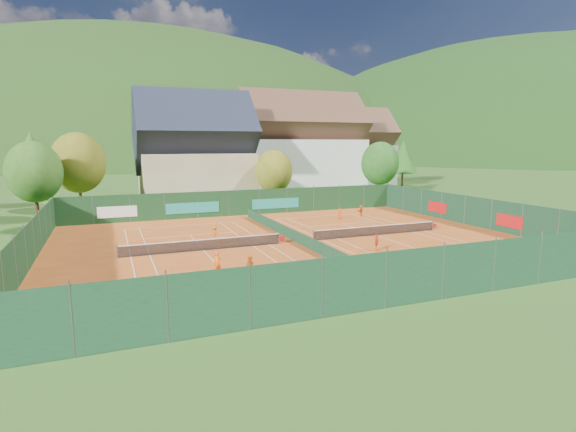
# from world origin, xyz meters

# --- Properties ---
(ground) EXTENTS (600.00, 600.00, 0.00)m
(ground) POSITION_xyz_m (0.00, 0.00, -0.02)
(ground) COLOR #2B541A
(ground) RESTS_ON ground
(clay_pad) EXTENTS (40.00, 32.00, 0.01)m
(clay_pad) POSITION_xyz_m (0.00, 0.00, 0.01)
(clay_pad) COLOR #BB501B
(clay_pad) RESTS_ON ground
(court_markings_left) EXTENTS (11.03, 23.83, 0.00)m
(court_markings_left) POSITION_xyz_m (-8.00, 0.00, 0.01)
(court_markings_left) COLOR white
(court_markings_left) RESTS_ON ground
(court_markings_right) EXTENTS (11.03, 23.83, 0.00)m
(court_markings_right) POSITION_xyz_m (8.00, 0.00, 0.01)
(court_markings_right) COLOR white
(court_markings_right) RESTS_ON ground
(tennis_net_left) EXTENTS (13.30, 0.10, 1.02)m
(tennis_net_left) POSITION_xyz_m (-7.85, 0.00, 0.51)
(tennis_net_left) COLOR #59595B
(tennis_net_left) RESTS_ON ground
(tennis_net_right) EXTENTS (13.30, 0.10, 1.02)m
(tennis_net_right) POSITION_xyz_m (8.15, 0.00, 0.51)
(tennis_net_right) COLOR #59595B
(tennis_net_right) RESTS_ON ground
(court_divider) EXTENTS (0.03, 28.80, 1.00)m
(court_divider) POSITION_xyz_m (0.00, 0.00, 0.50)
(court_divider) COLOR #133621
(court_divider) RESTS_ON ground
(fence_north) EXTENTS (40.00, 0.10, 3.00)m
(fence_north) POSITION_xyz_m (-0.46, 15.99, 1.47)
(fence_north) COLOR #133518
(fence_north) RESTS_ON ground
(fence_south) EXTENTS (40.00, 0.04, 3.00)m
(fence_south) POSITION_xyz_m (0.00, -16.00, 1.50)
(fence_south) COLOR #153A21
(fence_south) RESTS_ON ground
(fence_west) EXTENTS (0.04, 32.00, 3.00)m
(fence_west) POSITION_xyz_m (-20.00, 0.00, 1.50)
(fence_west) COLOR #15391D
(fence_west) RESTS_ON ground
(fence_east) EXTENTS (0.09, 32.00, 3.00)m
(fence_east) POSITION_xyz_m (20.00, 0.05, 1.48)
(fence_east) COLOR #12331F
(fence_east) RESTS_ON ground
(chalet) EXTENTS (16.20, 12.00, 16.00)m
(chalet) POSITION_xyz_m (-3.00, 30.00, 6.62)
(chalet) COLOR beige
(chalet) RESTS_ON ground
(hotel_block_a) EXTENTS (21.60, 11.00, 17.25)m
(hotel_block_a) POSITION_xyz_m (16.00, 36.00, 7.38)
(hotel_block_a) COLOR silver
(hotel_block_a) RESTS_ON ground
(hotel_block_b) EXTENTS (17.28, 10.00, 15.50)m
(hotel_block_b) POSITION_xyz_m (30.00, 44.00, 6.62)
(hotel_block_b) COLOR silver
(hotel_block_b) RESTS_ON ground
(tree_west_front) EXTENTS (5.72, 5.72, 8.69)m
(tree_west_front) POSITION_xyz_m (-22.00, 20.00, 5.39)
(tree_west_front) COLOR #442718
(tree_west_front) RESTS_ON ground
(tree_west_mid) EXTENTS (6.44, 6.44, 9.78)m
(tree_west_mid) POSITION_xyz_m (-18.00, 26.00, 6.07)
(tree_west_mid) COLOR #49341A
(tree_west_mid) RESTS_ON ground
(tree_west_back) EXTENTS (5.60, 5.60, 10.00)m
(tree_west_back) POSITION_xyz_m (-24.00, 34.00, 6.74)
(tree_west_back) COLOR #4E2E1C
(tree_west_back) RESTS_ON ground
(tree_center) EXTENTS (5.01, 5.01, 7.60)m
(tree_center) POSITION_xyz_m (6.00, 22.00, 4.72)
(tree_center) COLOR #4B321B
(tree_center) RESTS_ON ground
(tree_east_front) EXTENTS (5.72, 5.72, 8.69)m
(tree_east_front) POSITION_xyz_m (24.00, 24.00, 5.39)
(tree_east_front) COLOR #463219
(tree_east_front) RESTS_ON ground
(tree_east_mid) EXTENTS (5.04, 5.04, 9.00)m
(tree_east_mid) POSITION_xyz_m (34.00, 32.00, 6.06)
(tree_east_mid) COLOR #483119
(tree_east_mid) RESTS_ON ground
(tree_east_back) EXTENTS (7.15, 7.15, 10.86)m
(tree_east_back) POSITION_xyz_m (26.00, 40.00, 6.74)
(tree_east_back) COLOR #4B2B1B
(tree_east_back) RESTS_ON ground
(mountain_backdrop) EXTENTS (820.00, 530.00, 242.00)m
(mountain_backdrop) POSITION_xyz_m (28.54, 233.48, -39.64)
(mountain_backdrop) COLOR black
(mountain_backdrop) RESTS_ON ground
(ball_hopper) EXTENTS (0.34, 0.34, 0.80)m
(ball_hopper) POSITION_xyz_m (13.70, -12.22, 0.56)
(ball_hopper) COLOR slate
(ball_hopper) RESTS_ON ground
(loose_ball_0) EXTENTS (0.07, 0.07, 0.07)m
(loose_ball_0) POSITION_xyz_m (-10.75, -3.64, 0.03)
(loose_ball_0) COLOR #CCD833
(loose_ball_0) RESTS_ON ground
(loose_ball_1) EXTENTS (0.07, 0.07, 0.07)m
(loose_ball_1) POSITION_xyz_m (3.77, -9.94, 0.03)
(loose_ball_1) COLOR #CCD833
(loose_ball_1) RESTS_ON ground
(loose_ball_2) EXTENTS (0.07, 0.07, 0.07)m
(loose_ball_2) POSITION_xyz_m (-0.51, 5.35, 0.03)
(loose_ball_2) COLOR #CCD833
(loose_ball_2) RESTS_ON ground
(player_left_near) EXTENTS (0.61, 0.44, 1.56)m
(player_left_near) POSITION_xyz_m (-8.52, -7.07, 0.78)
(player_left_near) COLOR orange
(player_left_near) RESTS_ON ground
(player_left_mid) EXTENTS (0.89, 0.83, 1.45)m
(player_left_mid) POSITION_xyz_m (-6.77, -8.54, 0.73)
(player_left_mid) COLOR #DE5E13
(player_left_mid) RESTS_ON ground
(player_left_far) EXTENTS (0.85, 0.57, 1.22)m
(player_left_far) POSITION_xyz_m (-6.31, 3.58, 0.61)
(player_left_far) COLOR #D15912
(player_left_far) RESTS_ON ground
(player_right_near) EXTENTS (0.71, 0.84, 1.35)m
(player_right_near) POSITION_xyz_m (4.61, -5.21, 0.68)
(player_right_near) COLOR #E64914
(player_right_near) RESTS_ON ground
(player_right_far_a) EXTENTS (0.70, 0.65, 1.20)m
(player_right_far_a) POSITION_xyz_m (9.15, 9.27, 0.60)
(player_right_far_a) COLOR #E54914
(player_right_far_a) RESTS_ON ground
(player_right_far_b) EXTENTS (1.25, 0.94, 1.32)m
(player_right_far_b) POSITION_xyz_m (12.39, 10.05, 0.66)
(player_right_far_b) COLOR orange
(player_right_far_b) RESTS_ON ground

